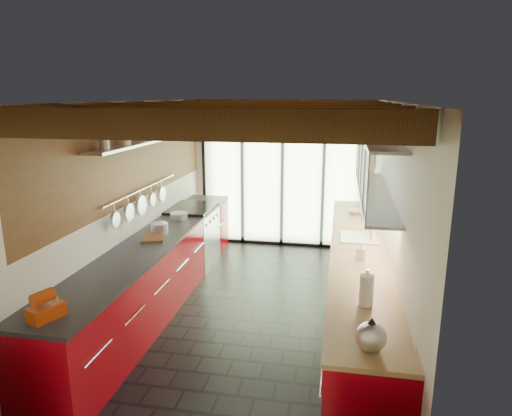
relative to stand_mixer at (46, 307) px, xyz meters
name	(u,v)px	position (x,y,z in m)	size (l,w,h in m)	color
ground	(254,310)	(1.27, 2.24, -1.02)	(5.50, 5.50, 0.00)	black
room_shell	(254,183)	(1.27, 2.24, 0.64)	(5.50, 5.50, 5.50)	silver
ceiling_beams	(259,113)	(1.27, 2.62, 1.44)	(3.14, 5.06, 4.90)	#593316
glass_door	(282,155)	(1.27, 4.94, 0.64)	(2.95, 0.10, 2.90)	#C6EAAD
left_counter	(158,270)	(-0.01, 2.24, -0.56)	(0.68, 5.00, 0.92)	#96040F
range_stove	(193,236)	(-0.01, 3.69, -0.55)	(0.66, 0.90, 0.97)	silver
right_counter	(358,284)	(2.54, 2.24, -0.56)	(0.68, 5.00, 0.92)	#96040F
sink_assembly	(360,235)	(2.56, 2.64, -0.06)	(0.45, 0.52, 0.43)	silver
upper_cabinets_right	(377,166)	(2.70, 2.54, 0.83)	(0.34, 3.00, 3.00)	silver
left_wall_fixtures	(143,162)	(-0.20, 2.43, 0.83)	(0.28, 2.60, 0.96)	silver
stand_mixer	(46,307)	(0.00, 0.00, 0.00)	(0.24, 0.31, 0.25)	#BA3B0E
pot_large	(159,228)	(0.00, 2.36, -0.03)	(0.22, 0.22, 0.14)	silver
pot_small	(179,216)	(0.00, 3.09, -0.05)	(0.25, 0.25, 0.10)	silver
cutting_board	(153,238)	(0.00, 2.13, -0.08)	(0.27, 0.37, 0.03)	brown
kettle	(371,335)	(2.54, -0.01, 0.02)	(0.28, 0.30, 0.26)	silver
paper_towel	(366,291)	(2.54, 0.70, 0.04)	(0.14, 0.14, 0.33)	white
soap_bottle	(361,251)	(2.54, 1.85, 0.00)	(0.09, 0.09, 0.20)	silver
bowl	(356,212)	(2.54, 3.90, -0.07)	(0.24, 0.24, 0.06)	silver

